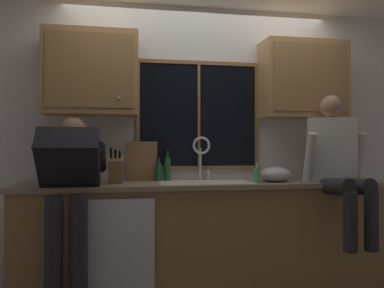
{
  "coord_description": "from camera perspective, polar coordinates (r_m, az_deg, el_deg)",
  "views": [
    {
      "loc": [
        -0.77,
        -3.8,
        1.22
      ],
      "look_at": [
        -0.13,
        -0.3,
        1.25
      ],
      "focal_mm": 38.59,
      "sensor_mm": 36.0,
      "label": 1
    }
  ],
  "objects": [
    {
      "name": "person_standing",
      "position": [
        3.25,
        -16.59,
        -5.58
      ],
      "size": [
        0.53,
        0.72,
        1.48
      ],
      "color": "#262628",
      "rests_on": "floor"
    },
    {
      "name": "window_mullion_center",
      "position": [
        3.87,
        0.95,
        4.01
      ],
      "size": [
        0.02,
        0.02,
        0.95
      ],
      "primitive_type": "cube",
      "color": "olive"
    },
    {
      "name": "bottle_tall_clear",
      "position": [
        3.76,
        -3.42,
        -3.34
      ],
      "size": [
        0.06,
        0.06,
        0.28
      ],
      "color": "#1E592D",
      "rests_on": "countertop"
    },
    {
      "name": "upper_cabinet_right",
      "position": [
        4.07,
        15.1,
        8.54
      ],
      "size": [
        0.79,
        0.36,
        0.72
      ],
      "color": "#B2844C"
    },
    {
      "name": "lower_cabinet_run",
      "position": [
        3.68,
        1.95,
        -12.77
      ],
      "size": [
        3.16,
        0.58,
        0.88
      ],
      "primitive_type": "cube",
      "color": "#A07744",
      "rests_on": "floor"
    },
    {
      "name": "cutting_board",
      "position": [
        3.72,
        -7.0,
        -2.42
      ],
      "size": [
        0.28,
        0.09,
        0.36
      ],
      "primitive_type": "cube",
      "rotation": [
        0.21,
        0.0,
        0.0
      ],
      "color": "#997047",
      "rests_on": "countertop"
    },
    {
      "name": "mixing_bowl",
      "position": [
        3.72,
        11.44,
        -4.16
      ],
      "size": [
        0.28,
        0.28,
        0.14
      ],
      "primitive_type": "ellipsoid",
      "color": "#B7B7BC",
      "rests_on": "countertop"
    },
    {
      "name": "window_glass",
      "position": [
        3.88,
        0.92,
        3.99
      ],
      "size": [
        1.1,
        0.02,
        0.95
      ],
      "primitive_type": "cube",
      "color": "black"
    },
    {
      "name": "countertop",
      "position": [
        3.59,
        2.01,
        -5.63
      ],
      "size": [
        3.22,
        0.62,
        0.04
      ],
      "primitive_type": "cube",
      "color": "gray",
      "rests_on": "lower_cabinet_run"
    },
    {
      "name": "window_frame_top",
      "position": [
        3.94,
        0.94,
        11.16
      ],
      "size": [
        1.17,
        0.02,
        0.04
      ],
      "primitive_type": "cube",
      "color": "olive"
    },
    {
      "name": "window_frame_right",
      "position": [
        4.02,
        8.92,
        3.84
      ],
      "size": [
        0.03,
        0.02,
        0.95
      ],
      "primitive_type": "cube",
      "color": "olive"
    },
    {
      "name": "sink",
      "position": [
        3.6,
        1.84,
        -6.85
      ],
      "size": [
        0.8,
        0.46,
        0.21
      ],
      "color": "white",
      "rests_on": "lower_cabinet_run"
    },
    {
      "name": "back_wall",
      "position": [
        3.94,
        0.85,
        0.28
      ],
      "size": [
        5.56,
        0.12,
        2.55
      ],
      "primitive_type": "cube",
      "color": "silver",
      "rests_on": "floor"
    },
    {
      "name": "knife_block",
      "position": [
        3.52,
        -10.55,
        -3.62
      ],
      "size": [
        0.12,
        0.18,
        0.32
      ],
      "color": "olive",
      "rests_on": "countertop"
    },
    {
      "name": "dishwasher_front",
      "position": [
        3.28,
        -10.58,
        -13.94
      ],
      "size": [
        0.6,
        0.02,
        0.74
      ],
      "primitive_type": "cube",
      "color": "white"
    },
    {
      "name": "faucet",
      "position": [
        3.76,
        1.37,
        -1.23
      ],
      "size": [
        0.18,
        0.09,
        0.4
      ],
      "color": "silver",
      "rests_on": "countertop"
    },
    {
      "name": "bottle_green_glass",
      "position": [
        3.71,
        -4.64,
        -3.78
      ],
      "size": [
        0.05,
        0.05,
        0.22
      ],
      "color": "#1E592D",
      "rests_on": "countertop"
    },
    {
      "name": "person_sitting_on_counter",
      "position": [
        3.73,
        19.47,
        -2.27
      ],
      "size": [
        0.54,
        0.66,
        1.26
      ],
      "color": "#262628",
      "rests_on": "countertop"
    },
    {
      "name": "soap_dispenser",
      "position": [
        3.56,
        9.0,
        -4.24
      ],
      "size": [
        0.06,
        0.07,
        0.18
      ],
      "color": "#59A566",
      "rests_on": "countertop"
    },
    {
      "name": "window_frame_bottom",
      "position": [
        3.86,
        0.95,
        -3.3
      ],
      "size": [
        1.17,
        0.02,
        0.04
      ],
      "primitive_type": "cube",
      "color": "olive"
    },
    {
      "name": "window_frame_left",
      "position": [
        3.8,
        -7.5,
        4.09
      ],
      "size": [
        0.03,
        0.02,
        0.95
      ],
      "primitive_type": "cube",
      "color": "olive"
    },
    {
      "name": "upper_cabinet_left",
      "position": [
        3.69,
        -13.78,
        9.48
      ],
      "size": [
        0.79,
        0.36,
        0.72
      ],
      "color": "#B2844C"
    }
  ]
}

